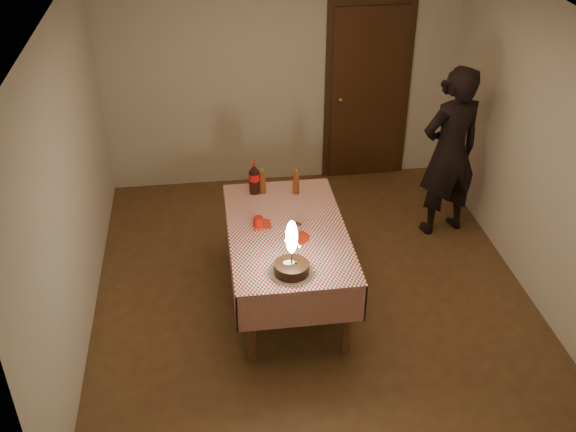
# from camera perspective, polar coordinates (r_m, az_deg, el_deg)

# --- Properties ---
(ground) EXTENTS (4.00, 4.50, 0.01)m
(ground) POSITION_cam_1_polar(r_m,az_deg,el_deg) (6.39, 2.02, -6.38)
(ground) COLOR brown
(ground) RESTS_ON ground
(room_shell) EXTENTS (4.04, 4.54, 2.62)m
(room_shell) POSITION_cam_1_polar(r_m,az_deg,el_deg) (5.58, 2.56, 7.53)
(room_shell) COLOR beige
(room_shell) RESTS_ON ground
(dining_table) EXTENTS (1.02, 1.72, 0.78)m
(dining_table) POSITION_cam_1_polar(r_m,az_deg,el_deg) (5.88, -0.07, -2.01)
(dining_table) COLOR brown
(dining_table) RESTS_ON ground
(birthday_cake) EXTENTS (0.35, 0.35, 0.48)m
(birthday_cake) POSITION_cam_1_polar(r_m,az_deg,el_deg) (5.25, 0.31, -3.81)
(birthday_cake) COLOR white
(birthday_cake) RESTS_ON dining_table
(red_plate) EXTENTS (0.22, 0.22, 0.01)m
(red_plate) POSITION_cam_1_polar(r_m,az_deg,el_deg) (5.72, 0.77, -1.83)
(red_plate) COLOR red
(red_plate) RESTS_ON dining_table
(red_cup) EXTENTS (0.08, 0.08, 0.10)m
(red_cup) POSITION_cam_1_polar(r_m,az_deg,el_deg) (5.84, -2.51, -0.53)
(red_cup) COLOR #B7140C
(red_cup) RESTS_ON dining_table
(clear_cup) EXTENTS (0.07, 0.07, 0.09)m
(clear_cup) POSITION_cam_1_polar(r_m,az_deg,el_deg) (5.75, 0.81, -1.09)
(clear_cup) COLOR white
(clear_cup) RESTS_ON dining_table
(napkin_stack) EXTENTS (0.15, 0.15, 0.02)m
(napkin_stack) POSITION_cam_1_polar(r_m,az_deg,el_deg) (5.88, -2.19, -0.73)
(napkin_stack) COLOR #A22412
(napkin_stack) RESTS_ON dining_table
(cola_bottle) EXTENTS (0.10, 0.10, 0.32)m
(cola_bottle) POSITION_cam_1_polar(r_m,az_deg,el_deg) (6.30, -2.87, 3.20)
(cola_bottle) COLOR black
(cola_bottle) RESTS_ON dining_table
(amber_bottle_left) EXTENTS (0.06, 0.06, 0.25)m
(amber_bottle_left) POSITION_cam_1_polar(r_m,az_deg,el_deg) (6.31, -2.19, 2.93)
(amber_bottle_left) COLOR #5B2B0F
(amber_bottle_left) RESTS_ON dining_table
(amber_bottle_right) EXTENTS (0.06, 0.06, 0.25)m
(amber_bottle_right) POSITION_cam_1_polar(r_m,az_deg,el_deg) (6.30, 0.68, 2.90)
(amber_bottle_right) COLOR #5B2B0F
(amber_bottle_right) RESTS_ON dining_table
(photographer) EXTENTS (0.75, 0.59, 1.82)m
(photographer) POSITION_cam_1_polar(r_m,az_deg,el_deg) (7.00, 13.53, 5.25)
(photographer) COLOR black
(photographer) RESTS_ON ground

